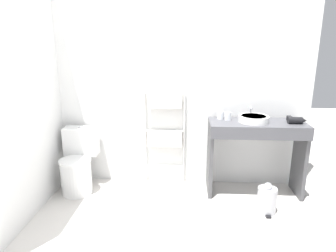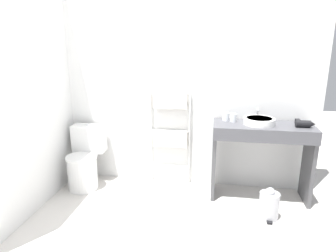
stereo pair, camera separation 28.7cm
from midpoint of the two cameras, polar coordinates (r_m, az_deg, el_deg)
wall_back at (r=3.51m, az=5.59°, el=8.77°), size 3.04×0.12×2.51m
wall_side at (r=3.22m, az=-22.54°, el=7.10°), size 0.12×2.09×2.51m
toilet at (r=3.66m, az=-13.43°, el=-6.52°), size 0.39×0.51×0.72m
towel_radiator at (r=3.51m, az=2.73°, el=0.18°), size 0.49×0.06×1.15m
vanity_counter at (r=3.39m, az=19.72°, el=-4.04°), size 1.03×0.44×0.84m
sink_basin at (r=3.31m, az=19.37°, el=0.88°), size 0.32×0.32×0.07m
faucet at (r=3.47m, az=18.97°, el=2.38°), size 0.02×0.10×0.13m
cup_near_wall at (r=3.38m, az=13.37°, el=1.74°), size 0.07×0.07×0.09m
cup_near_edge at (r=3.34m, az=14.72°, el=1.51°), size 0.07×0.07×0.09m
hair_dryer at (r=3.38m, az=26.70°, el=0.39°), size 0.19×0.15×0.07m
trash_bin at (r=3.22m, az=21.21°, el=-13.87°), size 0.19×0.23×0.32m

